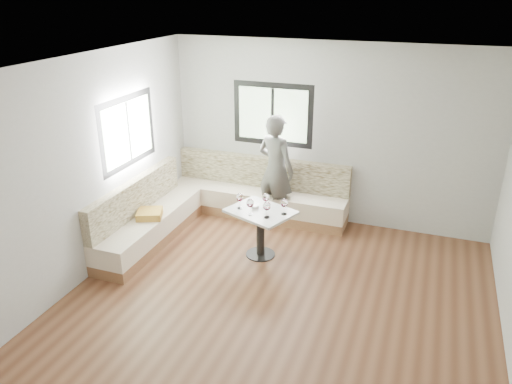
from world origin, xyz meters
TOP-DOWN VIEW (x-y plane):
  - room at (-0.08, 0.08)m, footprint 5.01×5.01m
  - banquette at (-1.59, 1.63)m, footprint 2.90×2.80m
  - table at (-0.57, 1.02)m, footprint 1.02×0.91m
  - person at (-0.72, 2.14)m, footprint 0.74×0.61m
  - olive_ramekin at (-0.67, 1.07)m, footprint 0.10×0.10m
  - wine_glass_a at (-0.86, 0.99)m, footprint 0.10×0.10m
  - wine_glass_b at (-0.66, 0.86)m, footprint 0.10×0.10m
  - wine_glass_c at (-0.42, 0.84)m, footprint 0.10×0.10m
  - wine_glass_d at (-0.53, 1.11)m, footprint 0.10×0.10m
  - wine_glass_e at (-0.24, 1.02)m, footprint 0.10×0.10m

SIDE VIEW (x-z plane):
  - banquette at x=-1.59m, z-range -0.14..0.81m
  - table at x=-0.57m, z-range 0.17..0.86m
  - olive_ramekin at x=-0.67m, z-range 0.69..0.73m
  - wine_glass_a at x=-0.86m, z-range 0.74..0.96m
  - wine_glass_b at x=-0.66m, z-range 0.74..0.96m
  - wine_glass_c at x=-0.42m, z-range 0.74..0.96m
  - wine_glass_d at x=-0.53m, z-range 0.74..0.96m
  - wine_glass_e at x=-0.24m, z-range 0.74..0.96m
  - person at x=-0.72m, z-range 0.00..1.75m
  - room at x=-0.08m, z-range 0.01..2.82m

